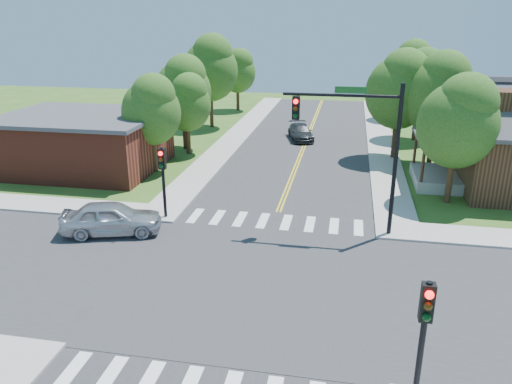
% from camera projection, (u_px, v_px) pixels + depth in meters
% --- Properties ---
extents(ground, '(100.00, 100.00, 0.00)m').
position_uv_depth(ground, '(251.00, 283.00, 19.65)').
color(ground, '#305319').
rests_on(ground, ground).
extents(road_ns, '(10.00, 90.00, 0.04)m').
position_uv_depth(road_ns, '(251.00, 282.00, 19.64)').
color(road_ns, '#2D2D30').
rests_on(road_ns, ground).
extents(road_ew, '(90.00, 10.00, 0.04)m').
position_uv_depth(road_ew, '(251.00, 282.00, 19.64)').
color(road_ew, '#2D2D30').
rests_on(road_ew, ground).
extents(intersection_patch, '(10.20, 10.20, 0.06)m').
position_uv_depth(intersection_patch, '(251.00, 283.00, 19.65)').
color(intersection_patch, '#2D2D30').
rests_on(intersection_patch, ground).
extents(sidewalk_nw, '(40.00, 40.00, 0.14)m').
position_uv_depth(sidewalk_nw, '(84.00, 156.00, 37.02)').
color(sidewalk_nw, '#9E9B93').
rests_on(sidewalk_nw, ground).
extents(crosswalk_north, '(8.85, 2.00, 0.01)m').
position_uv_depth(crosswalk_north, '(275.00, 221.00, 25.37)').
color(crosswalk_north, white).
rests_on(crosswalk_north, ground).
extents(centerline, '(0.30, 90.00, 0.01)m').
position_uv_depth(centerline, '(251.00, 282.00, 19.63)').
color(centerline, yellow).
rests_on(centerline, ground).
extents(signal_mast_ne, '(5.30, 0.42, 7.20)m').
position_uv_depth(signal_mast_ne, '(359.00, 135.00, 22.51)').
color(signal_mast_ne, black).
rests_on(signal_mast_ne, ground).
extents(signal_pole_se, '(0.34, 0.42, 3.80)m').
position_uv_depth(signal_pole_se, '(425.00, 322.00, 12.57)').
color(signal_pole_se, black).
rests_on(signal_pole_se, ground).
extents(signal_pole_nw, '(0.34, 0.42, 3.80)m').
position_uv_depth(signal_pole_nw, '(163.00, 170.00, 24.89)').
color(signal_pole_nw, black).
rests_on(signal_pole_nw, ground).
extents(building_nw, '(10.40, 8.40, 3.73)m').
position_uv_depth(building_nw, '(83.00, 141.00, 33.71)').
color(building_nw, maroon).
rests_on(building_nw, ground).
extents(tree_e_a, '(4.25, 4.04, 7.23)m').
position_uv_depth(tree_e_a, '(460.00, 119.00, 26.44)').
color(tree_e_a, '#382314').
rests_on(tree_e_a, ground).
extents(tree_e_b, '(4.63, 4.40, 7.87)m').
position_uv_depth(tree_e_b, '(439.00, 91.00, 33.37)').
color(tree_e_b, '#382314').
rests_on(tree_e_b, ground).
extents(tree_e_c, '(4.46, 4.24, 7.58)m').
position_uv_depth(tree_e_c, '(421.00, 80.00, 40.36)').
color(tree_e_c, '#382314').
rests_on(tree_e_c, ground).
extents(tree_e_d, '(4.62, 4.39, 7.85)m').
position_uv_depth(tree_e_d, '(411.00, 67.00, 48.30)').
color(tree_e_d, '#382314').
rests_on(tree_e_d, ground).
extents(tree_w_a, '(3.85, 3.66, 6.55)m').
position_uv_depth(tree_w_a, '(152.00, 108.00, 32.12)').
color(tree_w_a, '#382314').
rests_on(tree_w_a, ground).
extents(tree_w_b, '(4.29, 4.08, 7.30)m').
position_uv_depth(tree_w_b, '(184.00, 87.00, 37.63)').
color(tree_w_b, '#382314').
rests_on(tree_w_b, ground).
extents(tree_w_c, '(4.99, 4.74, 8.49)m').
position_uv_depth(tree_w_c, '(211.00, 66.00, 45.00)').
color(tree_w_c, '#382314').
rests_on(tree_w_c, ground).
extents(tree_w_d, '(3.92, 3.73, 6.67)m').
position_uv_depth(tree_w_d, '(238.00, 70.00, 53.62)').
color(tree_w_d, '#382314').
rests_on(tree_w_d, ground).
extents(tree_house, '(4.65, 4.42, 7.91)m').
position_uv_depth(tree_house, '(401.00, 88.00, 34.72)').
color(tree_house, '#382314').
rests_on(tree_house, ground).
extents(tree_bldg, '(3.59, 3.41, 6.10)m').
position_uv_depth(tree_bldg, '(187.00, 101.00, 36.56)').
color(tree_bldg, '#382314').
rests_on(tree_bldg, ground).
extents(car_silver, '(4.35, 5.68, 1.60)m').
position_uv_depth(car_silver, '(111.00, 219.00, 23.77)').
color(car_silver, silver).
rests_on(car_silver, ground).
extents(car_dgrey, '(3.92, 5.19, 1.25)m').
position_uv_depth(car_dgrey, '(301.00, 133.00, 41.87)').
color(car_dgrey, '#2A2D2F').
rests_on(car_dgrey, ground).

